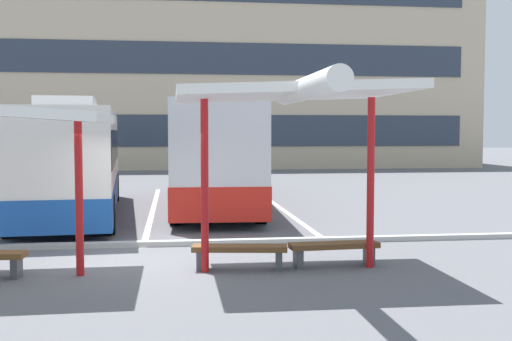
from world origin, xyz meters
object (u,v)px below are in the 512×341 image
(waiting_shelter_1, at_px, (292,96))
(bench_1, at_px, (240,251))
(coach_bus_0, at_px, (72,163))
(coach_bus_1, at_px, (214,155))
(bench_2, at_px, (334,249))

(waiting_shelter_1, bearing_deg, bench_1, 155.96)
(coach_bus_0, height_order, bench_1, coach_bus_0)
(bench_1, bearing_deg, coach_bus_1, 88.93)
(coach_bus_1, xyz_separation_m, bench_1, (-0.19, -10.37, -1.40))
(coach_bus_0, bearing_deg, bench_2, -53.19)
(coach_bus_1, distance_m, bench_2, 10.53)
(bench_2, bearing_deg, coach_bus_1, 98.85)
(waiting_shelter_1, xyz_separation_m, bench_1, (-0.90, 0.40, -2.84))
(bench_1, height_order, bench_2, same)
(bench_1, bearing_deg, coach_bus_0, 117.54)
(waiting_shelter_1, relative_size, bench_2, 3.02)
(coach_bus_0, bearing_deg, bench_1, -62.46)
(coach_bus_1, bearing_deg, coach_bus_0, -153.34)
(coach_bus_0, height_order, coach_bus_1, coach_bus_1)
(coach_bus_1, height_order, waiting_shelter_1, coach_bus_1)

